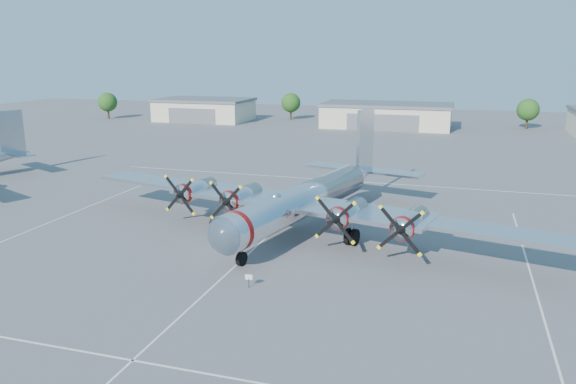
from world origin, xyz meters
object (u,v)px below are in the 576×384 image
(hangar_west, at_px, (204,109))
(tree_far_west, at_px, (108,102))
(hangar_center, at_px, (387,115))
(main_bomber_b29, at_px, (307,229))
(tree_east, at_px, (528,110))
(tree_west, at_px, (291,103))
(info_placard, at_px, (249,279))

(hangar_west, height_order, tree_far_west, tree_far_west)
(hangar_west, xyz_separation_m, hangar_center, (45.00, -0.00, -0.00))
(hangar_west, height_order, main_bomber_b29, hangar_west)
(main_bomber_b29, bearing_deg, tree_east, 85.45)
(tree_west, relative_size, main_bomber_b29, 0.14)
(tree_west, distance_m, main_bomber_b29, 91.09)
(hangar_center, distance_m, tree_far_west, 70.13)
(tree_west, height_order, info_placard, tree_west)
(hangar_west, bearing_deg, info_placard, -62.92)
(hangar_center, height_order, main_bomber_b29, hangar_center)
(hangar_west, distance_m, tree_east, 75.26)
(tree_far_west, relative_size, tree_west, 1.00)
(tree_east, bearing_deg, tree_west, 177.92)
(tree_east, height_order, info_placard, tree_east)
(hangar_center, height_order, tree_far_west, tree_far_west)
(tree_west, relative_size, info_placard, 6.61)
(hangar_west, height_order, tree_west, tree_west)
(hangar_center, xyz_separation_m, main_bomber_b29, (2.93, -78.56, -2.71))
(hangar_center, bearing_deg, tree_west, 162.18)
(hangar_center, distance_m, info_placard, 93.04)
(tree_east, bearing_deg, main_bomber_b29, -107.74)
(hangar_west, relative_size, hangar_center, 0.79)
(tree_west, height_order, main_bomber_b29, tree_west)
(tree_west, height_order, tree_east, same)
(hangar_west, relative_size, main_bomber_b29, 0.49)
(hangar_west, xyz_separation_m, main_bomber_b29, (47.93, -78.56, -2.71))
(tree_east, bearing_deg, tree_far_west, -174.29)
(tree_east, relative_size, info_placard, 6.61)
(tree_far_west, height_order, main_bomber_b29, tree_far_west)
(main_bomber_b29, xyz_separation_m, info_placard, (-0.39, -14.42, 0.71))
(main_bomber_b29, distance_m, info_placard, 14.45)
(hangar_center, distance_m, main_bomber_b29, 78.66)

